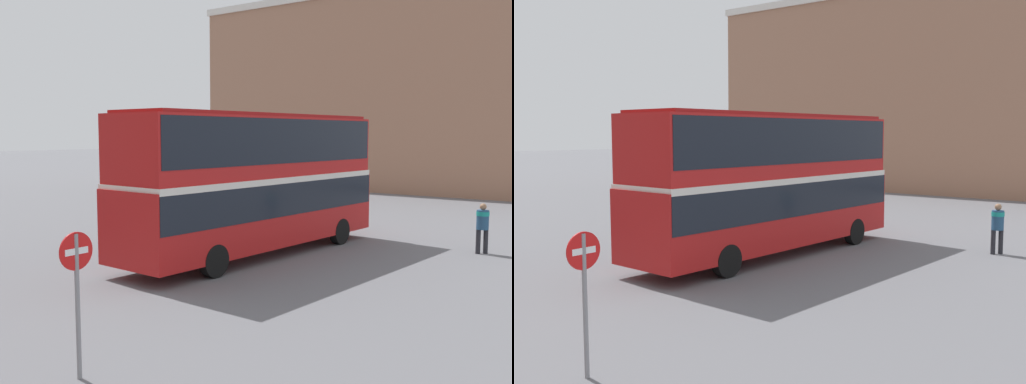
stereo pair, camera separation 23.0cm
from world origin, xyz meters
The scene contains 5 objects.
ground_plane centered at (0.00, 0.00, 0.00)m, with size 240.00×240.00×0.00m, color slate.
building_row_right centered at (27.60, 7.21, 7.12)m, with size 8.41×28.56×14.22m.
double_decker_bus centered at (1.60, -0.11, 2.70)m, with size 10.95×3.05×4.73m.
pedestrian_foreground centered at (6.37, -6.15, 1.06)m, with size 0.60×0.60×1.73m.
no_entry_sign centered at (-8.41, -4.00, 1.67)m, with size 0.64×0.08×2.48m.
Camera 1 is at (-14.31, -12.16, 4.07)m, focal length 42.00 mm.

